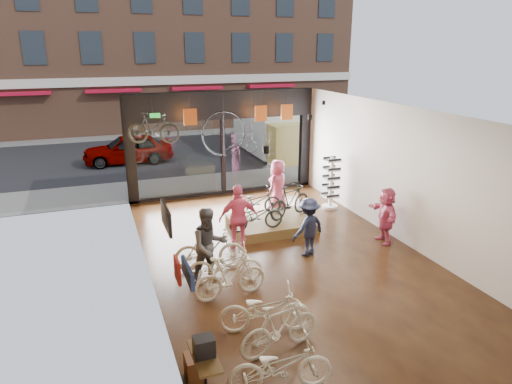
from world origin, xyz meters
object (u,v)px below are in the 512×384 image
customer_4 (278,186)px  hung_bike (153,128)px  floor_bike_2 (265,310)px  floor_bike_3 (230,277)px  sunglasses_rack (331,183)px  display_platform (271,224)px  floor_bike_4 (225,265)px  penny_farthing (233,134)px  floor_bike_0 (280,366)px  customer_2 (239,218)px  customer_3 (308,227)px  customer_5 (386,215)px  display_bike_right (256,201)px  display_bike_left (256,216)px  box_truck (277,128)px  display_bike_mid (290,201)px  floor_bike_5 (210,250)px  street_car (128,149)px  customer_1 (209,246)px  floor_bike_1 (280,327)px

customer_4 → hung_bike: size_ratio=1.12×
floor_bike_2 → floor_bike_3: (-0.26, 1.44, 0.03)m
sunglasses_rack → display_platform: bearing=-175.8°
floor_bike_4 → penny_farthing: (1.82, 5.16, 2.05)m
floor_bike_3 → display_platform: 4.13m
floor_bike_0 → customer_4: bearing=-12.1°
floor_bike_2 → customer_2: bearing=5.0°
customer_3 → customer_5: bearing=161.2°
hung_bike → display_bike_right: bearing=-99.6°
display_bike_left → floor_bike_4: bearing=142.9°
floor_bike_2 → customer_5: size_ratio=1.11×
floor_bike_4 → floor_bike_0: bearing=-169.7°
box_truck → floor_bike_2: size_ratio=3.95×
display_platform → display_bike_mid: (0.62, 0.01, 0.66)m
floor_bike_3 → customer_5: (4.95, 1.38, 0.30)m
sunglasses_rack → floor_bike_5: bearing=-166.6°
box_truck → customer_2: box_truck is taller
street_car → penny_farthing: size_ratio=2.18×
customer_1 → hung_bike: bearing=87.5°
customer_2 → floor_bike_1: bearing=85.4°
floor_bike_1 → hung_bike: 8.05m
floor_bike_1 → display_bike_right: bearing=-26.8°
box_truck → display_platform: (-3.84, -8.91, -1.24)m
hung_bike → display_bike_left: bearing=-120.3°
display_bike_left → street_car: bearing=12.9°
display_bike_right → floor_bike_5: bearing=143.6°
floor_bike_5 → display_bike_mid: size_ratio=1.04×
box_truck → penny_farthing: (-4.28, -6.47, 1.11)m
display_bike_mid → customer_5: bearing=-158.0°
box_truck → floor_bike_0: 16.57m
penny_farthing → display_bike_left: bearing=-95.3°
floor_bike_2 → sunglasses_rack: size_ratio=0.99×
box_truck → hung_bike: bearing=-135.5°
penny_farthing → hung_bike: size_ratio=1.19×
customer_5 → sunglasses_rack: size_ratio=0.90×
floor_bike_5 → penny_farthing: (1.97, 4.39, 1.97)m
floor_bike_1 → floor_bike_2: size_ratio=0.92×
customer_4 → customer_2: bearing=15.1°
display_bike_left → customer_2: 0.84m
customer_5 → penny_farthing: bearing=-135.1°
display_bike_left → sunglasses_rack: (3.30, 1.66, 0.17)m
floor_bike_1 → display_bike_left: 5.05m
floor_bike_2 → floor_bike_3: size_ratio=1.07×
penny_farthing → hung_bike: bearing=-172.9°
customer_5 → floor_bike_1: bearing=-42.9°
floor_bike_4 → customer_5: (4.88, 0.72, 0.35)m
floor_bike_5 → customer_4: bearing=-33.1°
floor_bike_0 → floor_bike_5: floor_bike_5 is taller
street_car → display_platform: (3.32, -9.91, -0.55)m
floor_bike_1 → floor_bike_3: floor_bike_3 is taller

